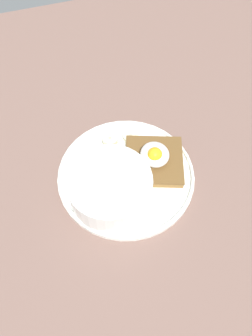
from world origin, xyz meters
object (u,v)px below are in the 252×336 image
at_px(toast_slice, 154,161).
at_px(banana_slice_front, 110,140).
at_px(oatmeal_bowl, 110,188).
at_px(banana_slice_left, 131,136).
at_px(poached_egg, 155,154).

bearing_deg(toast_slice, banana_slice_front, 40.56).
bearing_deg(toast_slice, oatmeal_bowl, 112.76).
xyz_separation_m(oatmeal_bowl, banana_slice_left, (0.11, -0.07, -0.02)).
distance_m(poached_egg, banana_slice_left, 0.08).
bearing_deg(oatmeal_bowl, banana_slice_front, -16.33).
xyz_separation_m(oatmeal_bowl, banana_slice_front, (0.11, -0.03, -0.02)).
bearing_deg(banana_slice_front, toast_slice, -139.44).
bearing_deg(banana_slice_left, oatmeal_bowl, 145.96).
bearing_deg(poached_egg, toast_slice, -33.49).
relative_size(toast_slice, banana_slice_front, 3.06).
bearing_deg(banana_slice_left, poached_egg, -162.76).
xyz_separation_m(toast_slice, banana_slice_left, (0.07, 0.02, -0.00)).
distance_m(oatmeal_bowl, banana_slice_front, 0.12).
bearing_deg(banana_slice_front, banana_slice_left, -96.21).
relative_size(toast_slice, banana_slice_left, 4.12).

